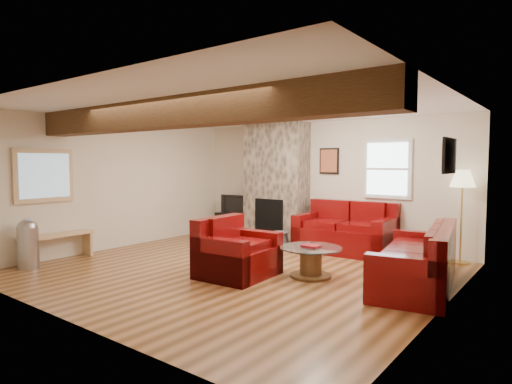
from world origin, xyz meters
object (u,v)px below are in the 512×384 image
loveseat (345,227)px  television (236,204)px  tv_cabinet (236,224)px  armchair_red (238,247)px  sofa_three (416,256)px  coffee_table (311,262)px  floor_lamp (463,184)px

loveseat → television: loveseat is taller
loveseat → tv_cabinet: 2.92m
loveseat → armchair_red: 2.57m
sofa_three → loveseat: (-1.73, 1.48, 0.05)m
coffee_table → television: (-3.27, 2.21, 0.48)m
armchair_red → coffee_table: size_ratio=1.17×
coffee_table → floor_lamp: size_ratio=0.58×
armchair_red → loveseat: bearing=-14.6°
loveseat → coffee_table: bearing=-81.3°
armchair_red → floor_lamp: floor_lamp is taller
television → tv_cabinet: bearing=0.0°
sofa_three → coffee_table: sofa_three is taller
sofa_three → television: bearing=-120.8°
sofa_three → loveseat: loveseat is taller
tv_cabinet → floor_lamp: size_ratio=0.63×
floor_lamp → coffee_table: bearing=-124.9°
loveseat → coffee_table: 1.96m
loveseat → floor_lamp: floor_lamp is taller
loveseat → tv_cabinet: loveseat is taller
sofa_three → television: 4.97m
loveseat → armchair_red: loveseat is taller
tv_cabinet → floor_lamp: bearing=0.2°
loveseat → floor_lamp: (1.92, 0.32, 0.86)m
loveseat → armchair_red: size_ratio=1.66×
sofa_three → tv_cabinet: sofa_three is taller
sofa_three → armchair_red: bearing=-74.9°
floor_lamp → tv_cabinet: bearing=-179.8°
loveseat → armchair_red: (-0.51, -2.52, -0.04)m
loveseat → coffee_table: loveseat is taller
tv_cabinet → television: size_ratio=1.32×
tv_cabinet → television: 0.46m
armchair_red → floor_lamp: 3.84m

